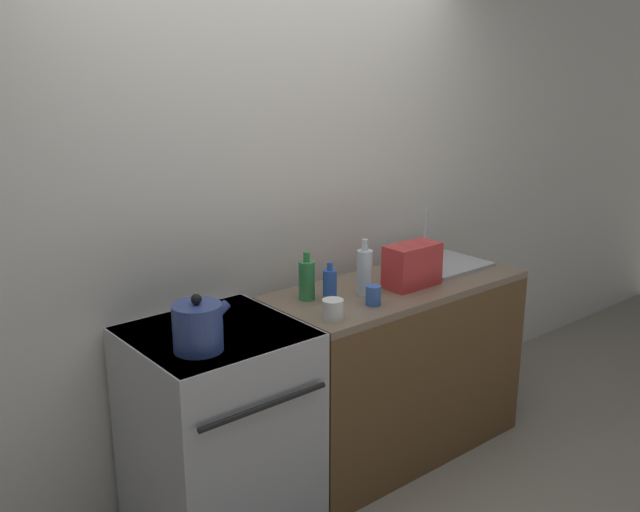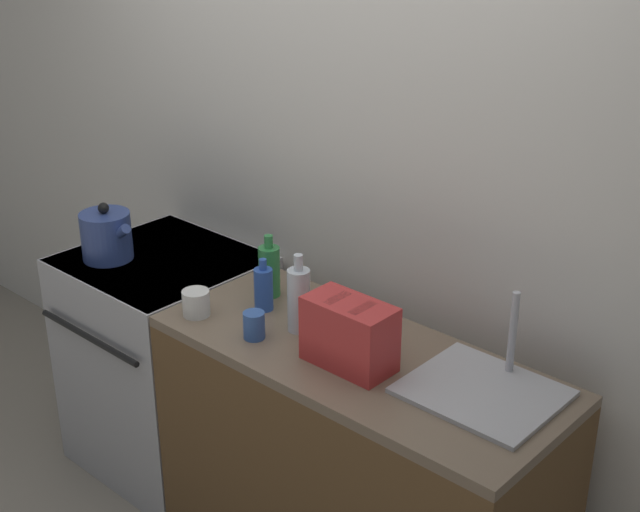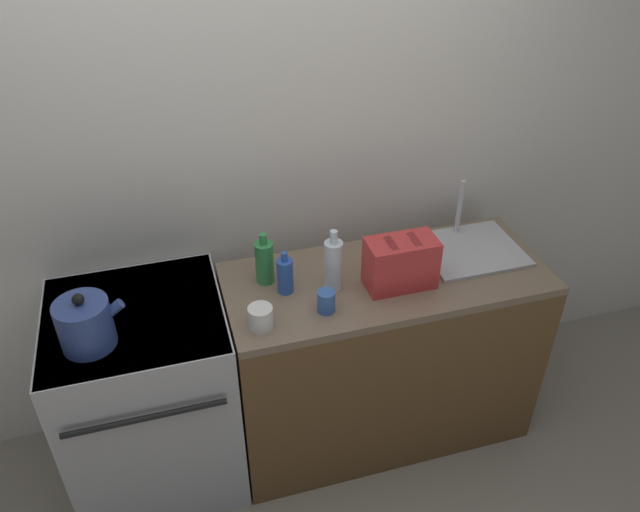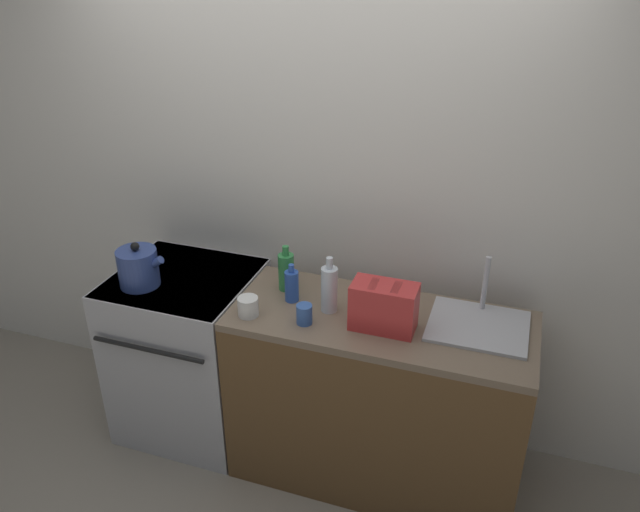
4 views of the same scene
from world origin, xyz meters
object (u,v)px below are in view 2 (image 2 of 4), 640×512
Objects in this scene: kettle at (107,236)px; toaster at (349,334)px; cup_white at (196,303)px; bottle_blue at (264,288)px; cup_blue at (254,325)px; bottle_clear at (299,299)px; stove at (168,359)px; bottle_green at (269,270)px.

toaster is at bearing 1.00° from kettle.
toaster is at bearing 9.49° from cup_white.
bottle_blue is 0.21m from cup_blue.
cup_blue reaches higher than cup_white.
bottle_clear is 2.97× the size of cup_blue.
bottle_blue is 0.24m from cup_white.
bottle_clear is (0.96, 0.08, 0.02)m from kettle.
cup_blue is at bearing -117.28° from bottle_clear.
bottle_clear is at bearing 167.72° from toaster.
kettle is at bearing -179.00° from toaster.
kettle reaches higher than stove.
toaster is 1.50× the size of bottle_blue.
toaster reaches higher than cup_blue.
cup_white is at bearing -170.51° from toaster.
bottle_blue is at bearing -55.16° from bottle_green.
stove is 3.41× the size of bottle_clear.
kettle reaches higher than cup_blue.
bottle_clear is 2.87× the size of cup_white.
toaster is 0.28m from bottle_clear.
kettle is 2.68× the size of cup_blue.
toaster is at bearing -12.28° from bottle_clear.
cup_white is (0.47, -0.21, 0.50)m from stove.
cup_white is at bearing -7.28° from kettle.
toaster is at bearing 13.15° from cup_blue.
bottle_green is at bearing 6.92° from stove.
stove is at bearing 176.24° from bottle_clear.
stove is at bearing -173.08° from bottle_green.
stove is 10.11× the size of cup_blue.
bottle_green is (-0.26, 0.12, -0.02)m from bottle_clear.
toaster is at bearing -18.64° from bottle_green.
bottle_clear is (-0.27, 0.06, 0.01)m from toaster.
stove is 0.78m from bottle_green.
bottle_blue reaches higher than cup_white.
kettle is 0.77m from bottle_blue.
kettle is 0.90× the size of bottle_clear.
stove is 0.91m from cup_blue.
kettle is 0.89m from cup_blue.
bottle_green is at bearing 161.36° from toaster.
bottle_clear reaches higher than kettle.
bottle_green is at bearing 155.23° from bottle_clear.
bottle_green reaches higher than cup_white.
stove is 3.77× the size of kettle.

